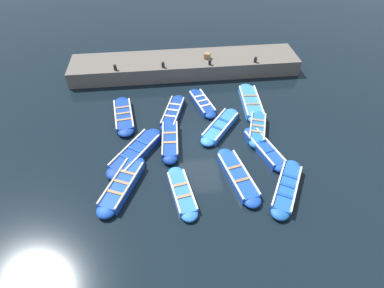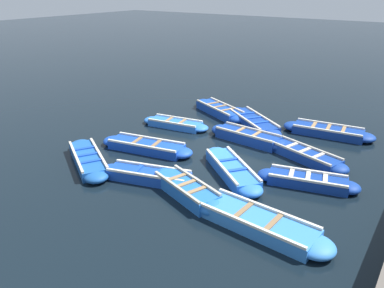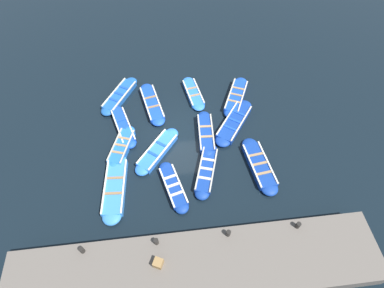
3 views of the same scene
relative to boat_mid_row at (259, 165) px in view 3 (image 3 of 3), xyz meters
The scene contains 20 objects.
ground_plane 4.88m from the boat_mid_row, 124.15° to the right, with size 120.00×120.00×0.00m, color black.
boat_mid_row is the anchor object (origin of this frame).
boat_far_corner 7.64m from the boat_mid_row, 86.67° to the right, with size 4.11×1.23×0.43m.
boat_alongside 4.73m from the boat_mid_row, 80.94° to the right, with size 3.22×1.50×0.39m.
boat_outer_left 7.59m from the boat_mid_row, 133.13° to the right, with size 3.83×1.58×0.40m.
boat_end_of_row 7.62m from the boat_mid_row, 105.35° to the right, with size 3.17×1.70×0.47m.
boat_near_quay 2.85m from the boat_mid_row, 90.26° to the right, with size 3.55×1.77×0.40m.
boat_tucked 3.52m from the boat_mid_row, 133.84° to the right, with size 3.43×0.98×0.47m.
boat_outer_right 5.60m from the boat_mid_row, 106.32° to the right, with size 3.32×2.82×0.41m.
boat_broadside 6.50m from the boat_mid_row, 153.81° to the right, with size 3.20×1.28×0.35m.
boat_inner_gap 9.74m from the boat_mid_row, 129.02° to the right, with size 3.54×2.51×0.40m.
boat_stern_in 5.16m from the boat_mid_row, behind, with size 3.71×2.29×0.45m.
boat_centre 3.19m from the boat_mid_row, 166.46° to the right, with size 3.77×3.05×0.43m.
boat_drifting 8.10m from the boat_mid_row, 115.97° to the right, with size 3.47×1.67×0.41m.
quay_wall 6.34m from the boat_mid_row, 39.64° to the right, with size 2.87×15.56×1.03m.
bollard_north 9.51m from the boat_mid_row, 66.36° to the right, with size 0.20×0.20×0.35m, color black.
bollard_mid_north 6.83m from the boat_mid_row, 55.80° to the right, with size 0.20×0.20×0.35m, color black.
bollard_mid_south 4.66m from the boat_mid_row, 33.36° to the right, with size 0.20×0.20×0.35m, color black.
bollard_south 3.97m from the boat_mid_row, ahead, with size 0.20×0.20×0.35m, color black.
wooden_crate 7.33m from the boat_mid_row, 49.84° to the right, with size 0.37×0.37×0.37m, color olive.
Camera 3 is at (10.74, -0.51, 13.82)m, focal length 28.00 mm.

